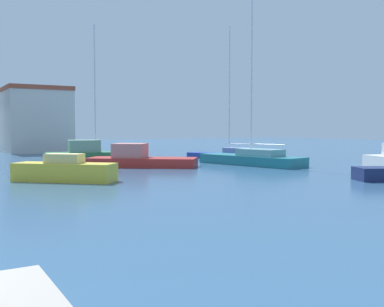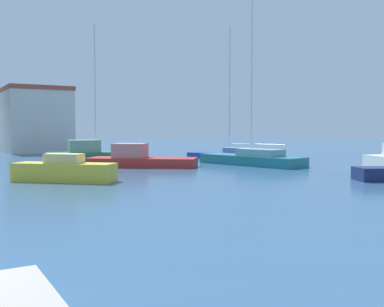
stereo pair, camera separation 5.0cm
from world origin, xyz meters
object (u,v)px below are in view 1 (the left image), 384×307
motorboat_red_near_pier (139,159)px  sailboat_green_distant_east (92,152)px  sailboat_blue_behind_lamppost (231,154)px  sailboat_teal_distant_north (252,158)px  motorboat_yellow_far_right (65,171)px

motorboat_red_near_pier → sailboat_green_distant_east: size_ratio=0.64×
sailboat_blue_behind_lamppost → motorboat_red_near_pier: bearing=-162.5°
sailboat_green_distant_east → sailboat_teal_distant_north: 15.50m
sailboat_blue_behind_lamppost → motorboat_yellow_far_right: size_ratio=2.37×
motorboat_red_near_pier → motorboat_yellow_far_right: motorboat_red_near_pier is taller
sailboat_green_distant_east → sailboat_blue_behind_lamppost: bearing=-29.6°
sailboat_green_distant_east → motorboat_yellow_far_right: size_ratio=2.39×
motorboat_yellow_far_right → sailboat_blue_behind_lamppost: bearing=28.7°
sailboat_green_distant_east → sailboat_teal_distant_north: size_ratio=0.86×
sailboat_teal_distant_north → motorboat_red_near_pier: bearing=159.0°
sailboat_teal_distant_north → motorboat_yellow_far_right: (-15.44, -3.32, 0.03)m
motorboat_red_near_pier → sailboat_teal_distant_north: (8.20, -3.14, -0.02)m
sailboat_blue_behind_lamppost → sailboat_teal_distant_north: bearing=-111.5°
sailboat_blue_behind_lamppost → motorboat_red_near_pier: 11.30m
motorboat_red_near_pier → motorboat_yellow_far_right: size_ratio=1.54×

